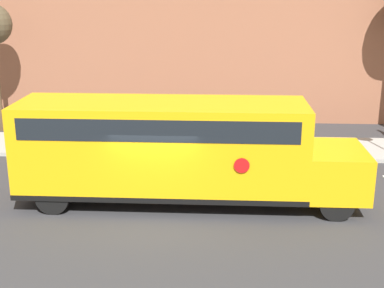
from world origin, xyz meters
TOP-DOWN VIEW (x-y plane):
  - ground_plane at (0.00, 0.00)m, footprint 60.00×60.00m
  - sidewalk_strip at (0.00, 6.50)m, footprint 44.00×3.00m
  - school_bus at (0.50, 0.81)m, footprint 10.48×2.57m

SIDE VIEW (x-z plane):
  - ground_plane at x=0.00m, z-range 0.00..0.00m
  - sidewalk_strip at x=0.00m, z-range 0.00..0.15m
  - school_bus at x=0.50m, z-range 0.23..3.40m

